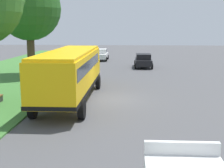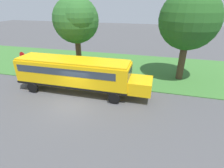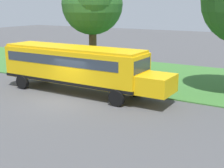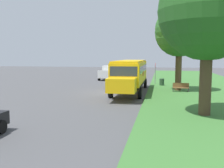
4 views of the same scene
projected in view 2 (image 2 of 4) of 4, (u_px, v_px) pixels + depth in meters
ground_plane at (71, 104)px, 14.64m from camera, size 120.00×120.00×0.00m
grass_verge at (105, 66)px, 23.36m from camera, size 12.00×80.00×0.08m
school_bus at (76, 73)px, 15.96m from camera, size 2.85×12.42×3.16m
oak_tree_beside_bus at (76, 20)px, 18.57m from camera, size 4.94×4.94×8.46m
oak_tree_roadside_mid at (189, 19)px, 16.83m from camera, size 5.79×5.79×9.10m
stop_sign at (23, 61)px, 19.76m from camera, size 0.08×0.68×2.74m
park_bench at (88, 68)px, 21.12m from camera, size 1.62×0.57×0.92m
trash_bin at (41, 70)px, 20.72m from camera, size 0.56×0.56×0.90m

